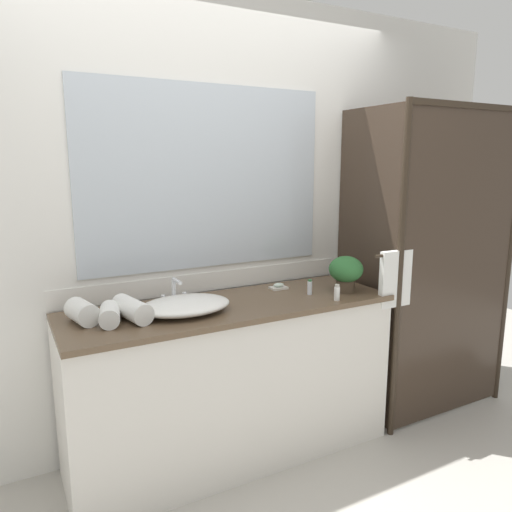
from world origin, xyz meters
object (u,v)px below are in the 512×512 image
at_px(sink_basin, 185,305).
at_px(amenity_bottle_body_wash, 337,293).
at_px(soap_dish, 279,287).
at_px(rolled_towel_middle, 110,315).
at_px(amenity_bottle_shampoo, 310,287).
at_px(potted_plant, 346,271).
at_px(rolled_towel_far_edge, 132,309).
at_px(rolled_towel_near_edge, 82,312).
at_px(faucet, 174,296).

bearing_deg(sink_basin, amenity_bottle_body_wash, -12.83).
xyz_separation_m(soap_dish, rolled_towel_middle, (-1.04, -0.18, 0.03)).
distance_m(sink_basin, amenity_bottle_shampoo, 0.75).
height_order(potted_plant, rolled_towel_far_edge, potted_plant).
bearing_deg(sink_basin, rolled_towel_near_edge, 170.96).
distance_m(sink_basin, potted_plant, 0.98).
bearing_deg(amenity_bottle_shampoo, faucet, 166.68).
height_order(sink_basin, potted_plant, potted_plant).
relative_size(rolled_towel_near_edge, rolled_towel_far_edge, 0.73).
xyz_separation_m(rolled_towel_middle, rolled_towel_far_edge, (0.11, 0.01, 0.01)).
relative_size(amenity_bottle_shampoo, rolled_towel_middle, 0.50).
relative_size(faucet, amenity_bottle_shampoo, 1.89).
bearing_deg(rolled_towel_near_edge, rolled_towel_middle, -35.47).
relative_size(sink_basin, rolled_towel_near_edge, 2.56).
distance_m(sink_basin, rolled_towel_near_edge, 0.49).
height_order(sink_basin, rolled_towel_far_edge, rolled_towel_far_edge).
xyz_separation_m(potted_plant, rolled_towel_middle, (-1.35, 0.06, -0.08)).
bearing_deg(rolled_towel_far_edge, amenity_bottle_shampoo, -1.60).
distance_m(sink_basin, soap_dish, 0.69).
bearing_deg(amenity_bottle_body_wash, rolled_towel_far_edge, 169.54).
distance_m(faucet, potted_plant, 1.00).
xyz_separation_m(potted_plant, amenity_bottle_body_wash, (-0.16, -0.12, -0.08)).
relative_size(faucet, soap_dish, 1.70).
height_order(sink_basin, soap_dish, sink_basin).
relative_size(sink_basin, soap_dish, 4.72).
bearing_deg(sink_basin, faucet, 90.00).
height_order(soap_dish, amenity_bottle_shampoo, amenity_bottle_shampoo).
height_order(rolled_towel_near_edge, rolled_towel_far_edge, rolled_towel_near_edge).
distance_m(amenity_bottle_body_wash, rolled_towel_near_edge, 1.33).
bearing_deg(rolled_towel_middle, amenity_bottle_shampoo, -0.69).
height_order(rolled_towel_middle, rolled_towel_far_edge, rolled_towel_far_edge).
bearing_deg(rolled_towel_middle, sink_basin, 0.18).
distance_m(faucet, amenity_bottle_shampoo, 0.78).
height_order(amenity_bottle_body_wash, rolled_towel_far_edge, rolled_towel_far_edge).
relative_size(potted_plant, soap_dish, 2.13).
relative_size(faucet, rolled_towel_near_edge, 0.92).
bearing_deg(faucet, rolled_towel_middle, -156.26).
bearing_deg(rolled_towel_far_edge, rolled_towel_near_edge, 163.87).
height_order(faucet, rolled_towel_near_edge, faucet).
bearing_deg(rolled_towel_far_edge, sink_basin, -2.93).
bearing_deg(rolled_towel_middle, rolled_towel_far_edge, 7.63).
xyz_separation_m(faucet, rolled_towel_far_edge, (-0.27, -0.15, 0.00)).
bearing_deg(potted_plant, amenity_bottle_body_wash, -142.11).
relative_size(sink_basin, amenity_bottle_shampoo, 5.25).
distance_m(faucet, rolled_towel_middle, 0.41).
distance_m(potted_plant, rolled_towel_near_edge, 1.47).
distance_m(soap_dish, amenity_bottle_body_wash, 0.40).
bearing_deg(rolled_towel_near_edge, rolled_towel_far_edge, -16.13).
bearing_deg(amenity_bottle_shampoo, sink_basin, 178.87).
xyz_separation_m(amenity_bottle_shampoo, rolled_towel_far_edge, (-1.02, 0.03, 0.01)).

